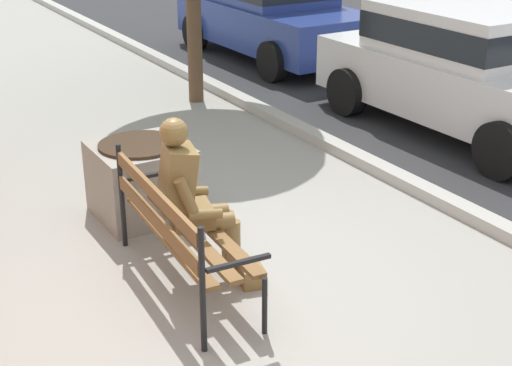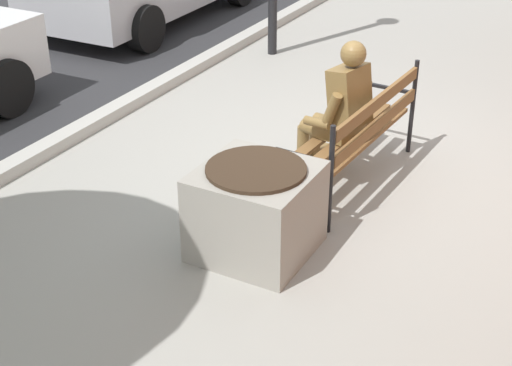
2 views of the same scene
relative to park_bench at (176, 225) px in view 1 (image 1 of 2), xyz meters
The scene contains 7 objects.
ground_plane 0.58m from the park_bench, ahead, with size 80.00×80.00×0.00m, color #9E9B93.
curb_stone 2.96m from the park_bench, 85.97° to the left, with size 60.00×0.20×0.12m, color #B2AFA8.
park_bench is the anchor object (origin of this frame).
bronze_statue_seated 0.25m from the park_bench, 105.33° to the left, with size 0.76×0.80×1.37m.
concrete_planter 1.45m from the park_bench, 168.77° to the left, with size 0.85×0.85×0.73m.
parked_car_blue 7.97m from the park_bench, 143.22° to the left, with size 4.13×1.97×1.56m.
parked_car_white 5.08m from the park_bench, 109.97° to the left, with size 4.13×1.97×1.56m.
Camera 1 is at (4.55, -2.10, 3.06)m, focal length 52.22 mm.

